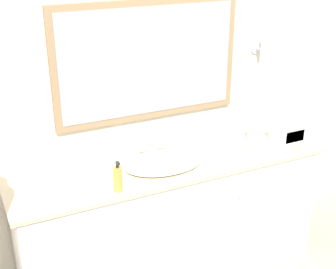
# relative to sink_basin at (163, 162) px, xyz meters

# --- Properties ---
(wall_back) EXTENTS (8.00, 0.18, 2.55)m
(wall_back) POSITION_rel_sink_basin_xyz_m (0.06, 0.35, 0.36)
(wall_back) COLOR silver
(wall_back) RESTS_ON ground_plane
(vanity_counter) EXTENTS (2.20, 0.61, 0.90)m
(vanity_counter) POSITION_rel_sink_basin_xyz_m (0.06, 0.02, -0.47)
(vanity_counter) COLOR silver
(vanity_counter) RESTS_ON ground_plane
(sink_basin) EXTENTS (0.55, 0.42, 0.17)m
(sink_basin) POSITION_rel_sink_basin_xyz_m (0.00, 0.00, 0.00)
(sink_basin) COLOR silver
(sink_basin) RESTS_ON vanity_counter
(soap_bottle) EXTENTS (0.06, 0.06, 0.20)m
(soap_bottle) POSITION_rel_sink_basin_xyz_m (-0.39, -0.19, 0.06)
(soap_bottle) COLOR gold
(soap_bottle) RESTS_ON vanity_counter
(appliance_box) EXTENTS (0.23, 0.16, 0.13)m
(appliance_box) POSITION_rel_sink_basin_xyz_m (0.99, -0.05, 0.05)
(appliance_box) COLOR white
(appliance_box) RESTS_ON vanity_counter
(picture_frame) EXTENTS (0.10, 0.01, 0.11)m
(picture_frame) POSITION_rel_sink_basin_xyz_m (0.79, 0.10, 0.03)
(picture_frame) COLOR #B2B2B7
(picture_frame) RESTS_ON vanity_counter
(hand_towel_near_sink) EXTENTS (0.15, 0.12, 0.05)m
(hand_towel_near_sink) POSITION_rel_sink_basin_xyz_m (-0.55, 0.06, 0.01)
(hand_towel_near_sink) COLOR white
(hand_towel_near_sink) RESTS_ON vanity_counter
(hand_towel_far_corner) EXTENTS (0.14, 0.11, 0.05)m
(hand_towel_far_corner) POSITION_rel_sink_basin_xyz_m (0.70, -0.09, 0.00)
(hand_towel_far_corner) COLOR silver
(hand_towel_far_corner) RESTS_ON vanity_counter
(metal_tray) EXTENTS (0.20, 0.10, 0.01)m
(metal_tray) POSITION_rel_sink_basin_xyz_m (0.61, 0.15, -0.01)
(metal_tray) COLOR #ADADB2
(metal_tray) RESTS_ON vanity_counter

